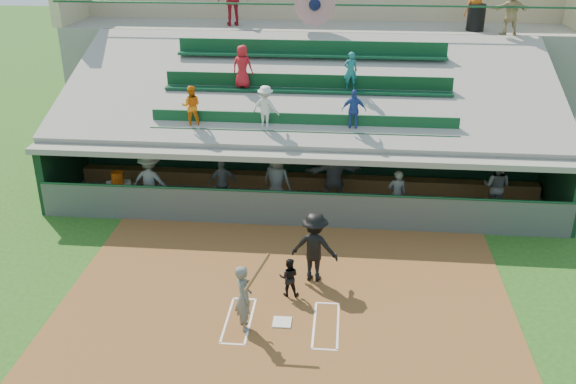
# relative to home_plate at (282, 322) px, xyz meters

# --- Properties ---
(ground) EXTENTS (100.00, 100.00, 0.00)m
(ground) POSITION_rel_home_plate_xyz_m (0.00, 0.00, -0.04)
(ground) COLOR #204A15
(ground) RESTS_ON ground
(dirt_slab) EXTENTS (11.00, 9.00, 0.02)m
(dirt_slab) POSITION_rel_home_plate_xyz_m (0.00, 0.50, -0.03)
(dirt_slab) COLOR brown
(dirt_slab) RESTS_ON ground
(home_plate) EXTENTS (0.43, 0.43, 0.03)m
(home_plate) POSITION_rel_home_plate_xyz_m (0.00, 0.00, 0.00)
(home_plate) COLOR silver
(home_plate) RESTS_ON dirt_slab
(batters_box_chalk) EXTENTS (2.65, 1.85, 0.01)m
(batters_box_chalk) POSITION_rel_home_plate_xyz_m (0.00, 0.00, -0.01)
(batters_box_chalk) COLOR white
(batters_box_chalk) RESTS_ON dirt_slab
(dugout_floor) EXTENTS (16.00, 3.50, 0.04)m
(dugout_floor) POSITION_rel_home_plate_xyz_m (0.00, 6.75, -0.02)
(dugout_floor) COLOR gray
(dugout_floor) RESTS_ON ground
(concourse_slab) EXTENTS (20.00, 3.00, 4.60)m
(concourse_slab) POSITION_rel_home_plate_xyz_m (0.00, 13.50, 2.26)
(concourse_slab) COLOR gray
(concourse_slab) RESTS_ON ground
(grandstand) EXTENTS (20.40, 10.40, 7.80)m
(grandstand) POSITION_rel_home_plate_xyz_m (-0.01, 10.51, 2.23)
(grandstand) COLOR #4F554F
(grandstand) RESTS_ON ground
(batter_at_plate) EXTENTS (0.93, 0.77, 1.95)m
(batter_at_plate) POSITION_rel_home_plate_xyz_m (-0.84, -0.25, 0.81)
(batter_at_plate) COLOR #535550
(batter_at_plate) RESTS_ON dirt_slab
(catcher) EXTENTS (0.51, 0.40, 1.02)m
(catcher) POSITION_rel_home_plate_xyz_m (0.05, 1.19, 0.49)
(catcher) COLOR black
(catcher) RESTS_ON dirt_slab
(home_umpire) EXTENTS (1.31, 0.89, 1.88)m
(home_umpire) POSITION_rel_home_plate_xyz_m (0.63, 2.01, 0.92)
(home_umpire) COLOR black
(home_umpire) RESTS_ON dirt_slab
(dugout_bench) EXTENTS (15.58, 0.67, 0.47)m
(dugout_bench) POSITION_rel_home_plate_xyz_m (-0.02, 7.86, 0.24)
(dugout_bench) COLOR olive
(dugout_bench) RESTS_ON dugout_floor
(white_table) EXTENTS (0.95, 0.83, 0.69)m
(white_table) POSITION_rel_home_plate_xyz_m (-5.94, 6.08, 0.35)
(white_table) COLOR white
(white_table) RESTS_ON dugout_floor
(water_cooler) EXTENTS (0.40, 0.40, 0.40)m
(water_cooler) POSITION_rel_home_plate_xyz_m (-5.94, 6.03, 0.89)
(water_cooler) COLOR #DE540D
(water_cooler) RESTS_ON white_table
(dugout_player_a) EXTENTS (1.34, 0.88, 1.94)m
(dugout_player_a) POSITION_rel_home_plate_xyz_m (-4.73, 5.68, 0.98)
(dugout_player_a) COLOR #5F625D
(dugout_player_a) RESTS_ON dugout_floor
(dugout_player_b) EXTENTS (1.00, 0.64, 1.59)m
(dugout_player_b) POSITION_rel_home_plate_xyz_m (-2.55, 6.19, 0.80)
(dugout_player_b) COLOR #5B5E59
(dugout_player_b) RESTS_ON dugout_floor
(dugout_player_c) EXTENTS (1.07, 0.88, 1.89)m
(dugout_player_c) POSITION_rel_home_plate_xyz_m (-0.80, 6.18, 0.95)
(dugout_player_c) COLOR #5B5E58
(dugout_player_c) RESTS_ON dugout_floor
(dugout_player_d) EXTENTS (1.94, 1.00, 2.00)m
(dugout_player_d) POSITION_rel_home_plate_xyz_m (0.99, 6.81, 1.00)
(dugout_player_d) COLOR #585B56
(dugout_player_d) RESTS_ON dugout_floor
(dugout_player_e) EXTENTS (0.60, 0.42, 1.55)m
(dugout_player_e) POSITION_rel_home_plate_xyz_m (2.95, 5.86, 0.78)
(dugout_player_e) COLOR #62645E
(dugout_player_e) RESTS_ON dugout_floor
(dugout_player_f) EXTENTS (1.06, 0.97, 1.78)m
(dugout_player_f) POSITION_rel_home_plate_xyz_m (6.05, 6.50, 0.89)
(dugout_player_f) COLOR #61635E
(dugout_player_f) RESTS_ON dugout_floor
(trash_bin) EXTENTS (0.66, 0.66, 0.98)m
(trash_bin) POSITION_rel_home_plate_xyz_m (6.03, 12.87, 5.06)
(trash_bin) COLOR black
(trash_bin) RESTS_ON concourse_slab
(concourse_staff_b) EXTENTS (0.90, 0.76, 1.57)m
(concourse_staff_b) POSITION_rel_home_plate_xyz_m (5.97, 13.04, 5.35)
(concourse_staff_b) COLOR #C5520B
(concourse_staff_b) RESTS_ON concourse_slab
(concourse_staff_c) EXTENTS (1.64, 0.86, 1.69)m
(concourse_staff_c) POSITION_rel_home_plate_xyz_m (7.13, 12.21, 5.41)
(concourse_staff_c) COLOR tan
(concourse_staff_c) RESTS_ON concourse_slab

